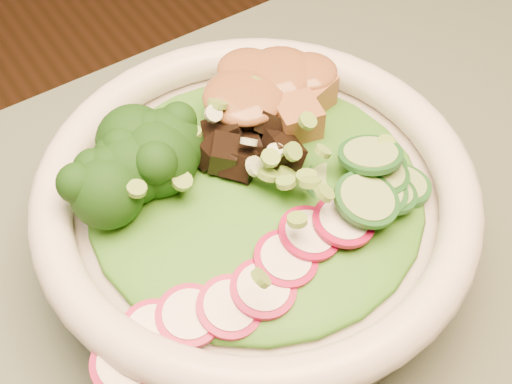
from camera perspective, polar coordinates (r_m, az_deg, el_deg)
salad_bowl at (r=0.48m, az=0.00°, el=-1.56°), size 0.29×0.29×0.08m
lettuce_bed at (r=0.46m, az=0.00°, el=0.08°), size 0.22×0.22×0.03m
broccoli_florets at (r=0.45m, az=-8.56°, el=1.49°), size 0.09×0.08×0.05m
radish_slices at (r=0.41m, az=0.06°, el=-7.22°), size 0.12×0.05×0.02m
cucumber_slices at (r=0.45m, az=8.88°, el=0.73°), size 0.08×0.08×0.04m
mushroom_heap at (r=0.46m, az=0.06°, el=2.57°), size 0.08×0.08×0.04m
tofu_cubes at (r=0.50m, az=0.51°, el=7.16°), size 0.10×0.07×0.04m
peanut_sauce at (r=0.49m, az=0.52°, el=8.34°), size 0.08×0.06×0.02m
scallion_garnish at (r=0.44m, az=0.00°, el=2.22°), size 0.21×0.21×0.03m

